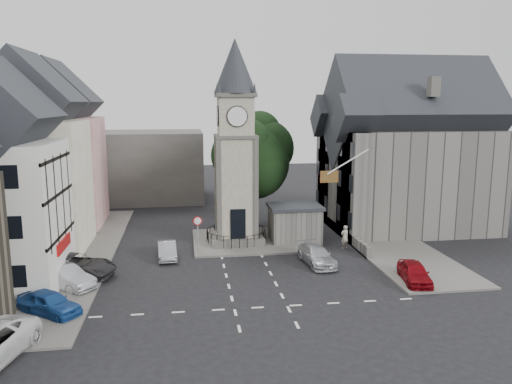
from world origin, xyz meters
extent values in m
plane|color=black|center=(0.00, 0.00, 0.00)|extent=(120.00, 120.00, 0.00)
cube|color=#595651|center=(-12.50, 6.00, 0.07)|extent=(6.00, 30.00, 0.14)
cube|color=#595651|center=(12.00, 8.00, 0.07)|extent=(6.00, 26.00, 0.14)
cube|color=#595651|center=(1.50, 8.00, 0.08)|extent=(10.00, 8.00, 0.16)
cube|color=silver|center=(0.00, -5.50, 0.01)|extent=(20.00, 8.00, 0.01)
cube|color=#4C4944|center=(0.00, 8.00, 0.35)|extent=(4.20, 4.20, 0.70)
torus|color=black|center=(0.00, 8.00, 1.08)|extent=(4.86, 4.86, 0.06)
cube|color=gray|center=(0.00, 8.00, 4.70)|extent=(3.00, 3.00, 8.00)
cube|color=black|center=(0.00, 6.55, 1.90)|extent=(1.20, 0.25, 2.40)
cube|color=#4C4944|center=(0.00, 8.00, 8.70)|extent=(3.30, 3.30, 0.25)
cube|color=gray|center=(0.00, 8.00, 10.30)|extent=(2.70, 2.70, 3.20)
cylinder|color=white|center=(0.00, 6.60, 10.30)|extent=(1.50, 0.12, 1.50)
cube|color=#4C4944|center=(0.00, 8.00, 11.90)|extent=(3.10, 3.10, 0.30)
cone|color=#212429|center=(0.00, 8.00, 14.15)|extent=(3.40, 3.40, 4.20)
cube|color=#55524E|center=(4.80, 7.50, 1.40)|extent=(4.00, 3.00, 2.80)
cube|color=#212429|center=(4.80, 7.50, 2.95)|extent=(4.30, 3.30, 0.25)
cylinder|color=black|center=(2.00, 13.00, 2.20)|extent=(0.70, 0.70, 4.40)
cylinder|color=black|center=(-3.20, 5.50, 1.25)|extent=(0.10, 0.10, 2.50)
cone|color=#A50C0C|center=(-3.20, 5.40, 2.50)|extent=(0.70, 0.06, 0.70)
cone|color=white|center=(-3.20, 5.38, 2.50)|extent=(0.54, 0.04, 0.54)
cube|color=#C5878A|center=(-15.50, 16.00, 5.00)|extent=(7.50, 7.00, 10.00)
cube|color=beige|center=(-15.50, 8.00, 5.00)|extent=(7.50, 7.00, 10.00)
cube|color=#4C4944|center=(-12.00, 28.00, 4.00)|extent=(20.00, 10.00, 8.00)
cube|color=#55524E|center=(16.00, 11.00, 4.50)|extent=(14.00, 10.00, 9.00)
cube|color=#55524E|center=(9.80, 7.50, 4.50)|extent=(1.60, 4.40, 9.00)
cube|color=#55524E|center=(9.80, 14.50, 4.50)|extent=(1.60, 4.40, 9.00)
cube|color=#55524E|center=(9.20, 10.00, 0.45)|extent=(0.40, 16.00, 0.90)
cylinder|color=white|center=(8.00, 4.00, 7.00)|extent=(3.17, 0.10, 1.89)
plane|color=#B21414|center=(6.60, 4.00, 5.90)|extent=(1.40, 0.00, 1.40)
imported|color=#1A4690|center=(-11.50, -4.80, 0.66)|extent=(4.06, 3.59, 1.33)
imported|color=#A2A4AA|center=(-11.50, -0.84, 0.70)|extent=(4.20, 3.84, 1.39)
imported|color=#28282A|center=(-11.50, 1.07, 0.78)|extent=(6.15, 4.08, 1.57)
imported|color=#9D9FA6|center=(-5.50, 4.40, 0.61)|extent=(1.56, 3.80, 1.23)
imported|color=#B2B5BB|center=(5.07, 1.48, 0.63)|extent=(2.25, 4.54, 1.27)
imported|color=maroon|center=(10.28, -3.00, 0.67)|extent=(2.25, 4.15, 1.34)
imported|color=#A8A08B|center=(8.26, 4.96, 0.93)|extent=(0.78, 0.62, 1.87)
camera|label=1|loc=(-4.02, -31.60, 11.35)|focal=35.00mm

